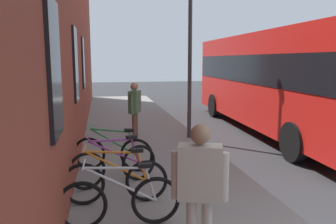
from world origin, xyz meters
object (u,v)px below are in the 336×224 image
(pedestrian_near_bus, at_px, (135,106))
(bicycle_by_door, at_px, (116,181))
(city_bus, at_px, (277,77))
(bicycle_mid_rack, at_px, (113,153))
(bicycle_end_of_row, at_px, (120,201))
(bicycle_leaning_wall, at_px, (114,165))
(pedestrian_crossing_street, at_px, (200,182))
(street_lamp, at_px, (190,29))

(pedestrian_near_bus, bearing_deg, bicycle_by_door, 169.91)
(city_bus, bearing_deg, bicycle_by_door, 131.84)
(bicycle_mid_rack, relative_size, pedestrian_near_bus, 0.98)
(bicycle_mid_rack, bearing_deg, bicycle_by_door, 179.30)
(bicycle_by_door, height_order, bicycle_mid_rack, same)
(bicycle_end_of_row, xyz_separation_m, bicycle_by_door, (0.83, 0.02, -0.00))
(bicycle_mid_rack, bearing_deg, bicycle_end_of_row, -179.94)
(bicycle_by_door, bearing_deg, bicycle_leaning_wall, -0.66)
(bicycle_leaning_wall, bearing_deg, bicycle_end_of_row, -179.53)
(pedestrian_crossing_street, bearing_deg, bicycle_mid_rack, 12.87)
(bicycle_end_of_row, distance_m, bicycle_mid_rack, 2.55)
(bicycle_end_of_row, bearing_deg, pedestrian_near_bus, -8.21)
(bicycle_leaning_wall, height_order, city_bus, city_bus)
(city_bus, bearing_deg, pedestrian_crossing_street, 145.42)
(bicycle_mid_rack, relative_size, street_lamp, 0.30)
(bicycle_end_of_row, relative_size, bicycle_mid_rack, 1.04)
(bicycle_by_door, distance_m, pedestrian_crossing_street, 2.23)
(pedestrian_crossing_street, relative_size, pedestrian_near_bus, 0.98)
(pedestrian_near_bus, height_order, street_lamp, street_lamp)
(street_lamp, bearing_deg, bicycle_mid_rack, 138.13)
(city_bus, bearing_deg, pedestrian_near_bus, 99.97)
(bicycle_end_of_row, distance_m, street_lamp, 6.48)
(city_bus, relative_size, street_lamp, 1.89)
(pedestrian_near_bus, bearing_deg, city_bus, -80.03)
(bicycle_mid_rack, distance_m, city_bus, 6.83)
(pedestrian_near_bus, bearing_deg, bicycle_mid_rack, 163.88)
(city_bus, distance_m, pedestrian_crossing_street, 8.66)
(bicycle_mid_rack, height_order, city_bus, city_bus)
(city_bus, bearing_deg, bicycle_end_of_row, 136.23)
(pedestrian_near_bus, bearing_deg, street_lamp, -84.73)
(bicycle_by_door, distance_m, city_bus, 7.85)
(bicycle_end_of_row, height_order, city_bus, city_bus)
(bicycle_end_of_row, bearing_deg, bicycle_mid_rack, 0.06)
(pedestrian_crossing_street, distance_m, street_lamp, 6.96)
(city_bus, bearing_deg, bicycle_mid_rack, 120.94)
(bicycle_by_door, bearing_deg, bicycle_mid_rack, -0.70)
(bicycle_end_of_row, xyz_separation_m, bicycle_mid_rack, (2.55, 0.00, -0.00))
(bicycle_mid_rack, distance_m, pedestrian_crossing_street, 3.82)
(bicycle_by_door, relative_size, street_lamp, 0.32)
(pedestrian_crossing_street, xyz_separation_m, pedestrian_near_bus, (6.23, 0.10, 0.03))
(pedestrian_crossing_street, bearing_deg, bicycle_end_of_row, 36.66)
(city_bus, xyz_separation_m, pedestrian_near_bus, (-0.88, 5.00, -0.74))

